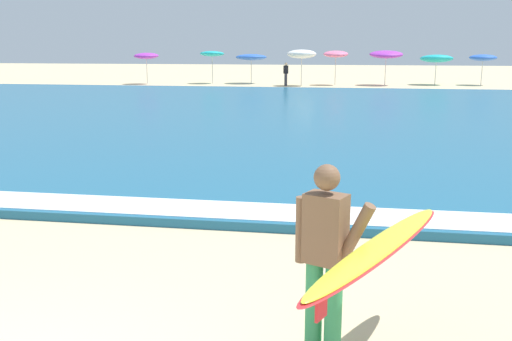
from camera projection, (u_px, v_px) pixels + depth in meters
name	position (u px, v px, depth m)	size (l,w,h in m)	color
sea	(281.00, 115.00, 22.00)	(120.00, 28.00, 0.14)	#1E6084
surf_foam	(181.00, 208.00, 9.07)	(120.00, 0.95, 0.01)	white
surfer_with_board	(350.00, 251.00, 4.64)	(1.39, 2.59, 1.73)	#338E56
beach_umbrella_0	(146.00, 56.00, 40.19)	(1.74, 1.75, 2.23)	beige
beach_umbrella_1	(212.00, 54.00, 40.83)	(1.74, 1.76, 2.36)	beige
beach_umbrella_2	(251.00, 57.00, 40.92)	(2.23, 2.24, 2.12)	beige
beach_umbrella_3	(302.00, 54.00, 38.40)	(1.98, 2.00, 2.45)	beige
beach_umbrella_4	(336.00, 54.00, 39.10)	(1.71, 1.74, 2.41)	beige
beach_umbrella_5	(386.00, 54.00, 38.92)	(2.27, 2.30, 2.45)	beige
beach_umbrella_6	(436.00, 59.00, 39.45)	(2.25, 2.27, 2.15)	beige
beach_umbrella_7	(483.00, 58.00, 38.99)	(1.83, 1.83, 2.11)	beige
beachgoer_near_row_left	(286.00, 74.00, 38.42)	(0.32, 0.20, 1.58)	#383842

